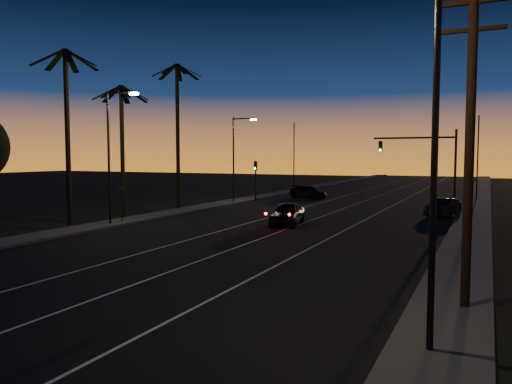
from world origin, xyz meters
The scene contains 21 objects.
road centered at (0.00, 30.00, 0.01)m, with size 20.00×170.00×0.01m, color black.
sidewalk_left centered at (-11.20, 30.00, 0.08)m, with size 2.40×170.00×0.16m, color #3D3D3B.
sidewalk_right centered at (11.20, 30.00, 0.08)m, with size 2.40×170.00×0.16m, color #3D3D3B.
lane_stripe_left centered at (-3.00, 30.00, 0.02)m, with size 0.12×160.00×0.01m, color silver.
lane_stripe_mid centered at (0.50, 30.00, 0.02)m, with size 0.12×160.00×0.01m, color silver.
lane_stripe_right centered at (4.00, 30.00, 0.02)m, with size 0.12×160.00×0.01m, color silver.
palm_near centered at (-12.60, 18.00, 7.07)m, with size 4.25×4.16×11.53m.
palm_mid centered at (-13.20, 24.00, 6.25)m, with size 4.25×4.16×10.03m.
palm_far centered at (-12.20, 30.00, 7.61)m, with size 4.25×4.16×12.53m.
streetlight_left_near centered at (-10.70, 20.00, 5.32)m, with size 2.55×0.26×9.00m.
streetlight_left_far centered at (-10.69, 38.00, 5.06)m, with size 2.55×0.26×8.50m.
streetlight_right_near centered at (10.70, 6.00, 5.32)m, with size 2.55×0.26×9.00m.
street_sign centered at (-10.80, 21.00, 1.66)m, with size 0.70×0.06×2.60m.
utility_pole centered at (11.60, 10.00, 5.32)m, with size 2.20×0.28×10.00m.
signal_mast centered at (7.14, 39.99, 4.78)m, with size 7.10×0.41×7.00m.
signal_post centered at (-9.50, 39.98, 2.89)m, with size 0.28×0.37×4.20m.
far_pole_left centered at (-11.00, 55.00, 4.50)m, with size 0.14×0.14×9.00m, color black.
far_pole_right centered at (11.00, 52.00, 4.50)m, with size 0.14×0.14×9.00m, color black.
lead_car centered at (-0.30, 25.51, 0.79)m, with size 2.48×5.26×1.55m.
right_car centered at (9.00, 34.88, 0.71)m, with size 2.57×4.47×1.39m.
cross_car centered at (-6.02, 46.28, 0.69)m, with size 5.05×3.68×1.36m.
Camera 1 is at (12.15, -6.14, 4.73)m, focal length 35.00 mm.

